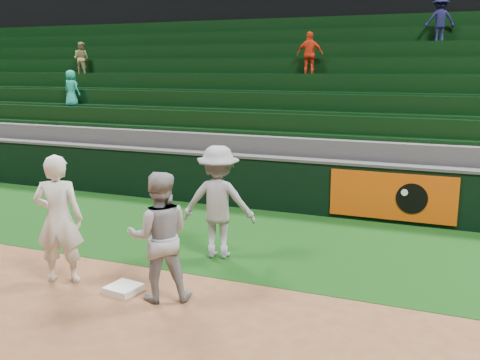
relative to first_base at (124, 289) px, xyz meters
name	(u,v)px	position (x,y,z in m)	size (l,w,h in m)	color
ground	(141,292)	(0.25, 0.09, -0.05)	(70.00, 70.00, 0.00)	brown
foul_grass	(223,234)	(0.25, 3.09, -0.05)	(36.00, 4.20, 0.01)	black
upper_deck	(361,1)	(0.25, 17.54, 5.95)	(40.00, 12.00, 12.00)	black
first_base	(124,289)	(0.00, 0.00, 0.00)	(0.44, 0.44, 0.10)	white
first_baseman	(59,219)	(-1.12, 0.00, 0.95)	(0.73, 0.48, 2.00)	silver
baserunner	(159,237)	(0.63, 0.02, 0.88)	(0.90, 0.70, 1.86)	#979AA1
base_coach	(219,202)	(0.69, 1.92, 0.94)	(1.26, 0.73, 1.96)	#92949E
field_wall	(262,182)	(0.27, 5.28, 0.58)	(36.00, 0.45, 1.25)	black
stadium_seating	(305,121)	(0.25, 9.06, 1.65)	(36.00, 5.95, 5.18)	#3D3D40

